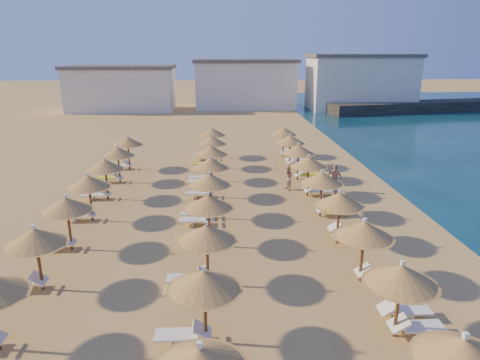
{
  "coord_description": "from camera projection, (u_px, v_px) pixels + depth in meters",
  "views": [
    {
      "loc": [
        -1.41,
        -20.21,
        8.72
      ],
      "look_at": [
        -0.14,
        4.0,
        1.3
      ],
      "focal_mm": 32.0,
      "sensor_mm": 36.0,
      "label": 1
    }
  ],
  "objects": [
    {
      "name": "hotel_blocks",
      "position": [
        251.0,
        84.0,
        64.35
      ],
      "size": [
        51.11,
        11.49,
        8.1
      ],
      "color": "white",
      "rests_on": "ground"
    },
    {
      "name": "beachgoer_b",
      "position": [
        288.0,
        179.0,
        27.43
      ],
      "size": [
        0.79,
        0.9,
        1.57
      ],
      "primitive_type": "imported",
      "rotation": [
        0.0,
        0.0,
        -1.28
      ],
      "color": "tan",
      "rests_on": "ground"
    },
    {
      "name": "ground",
      "position": [
        247.0,
        227.0,
        21.93
      ],
      "size": [
        220.0,
        220.0,
        0.0
      ],
      "primitive_type": "plane",
      "color": "tan",
      "rests_on": "ground"
    },
    {
      "name": "beachgoer_c",
      "position": [
        334.0,
        178.0,
        27.06
      ],
      "size": [
        1.1,
        1.01,
        1.8
      ],
      "primitive_type": "imported",
      "rotation": [
        0.0,
        0.0,
        -0.68
      ],
      "color": "tan",
      "rests_on": "ground"
    },
    {
      "name": "parasol_row_west",
      "position": [
        209.0,
        191.0,
        20.79
      ],
      "size": [
        2.33,
        32.96,
        2.64
      ],
      "color": "brown",
      "rests_on": "ground"
    },
    {
      "name": "jetty",
      "position": [
        427.0,
        106.0,
        62.36
      ],
      "size": [
        30.21,
        9.72,
        1.5
      ],
      "primitive_type": "cube",
      "rotation": [
        0.0,
        0.0,
        0.19
      ],
      "color": "black",
      "rests_on": "ground"
    },
    {
      "name": "loungers",
      "position": [
        230.0,
        223.0,
        21.55
      ],
      "size": [
        15.37,
        31.27,
        0.66
      ],
      "color": "white",
      "rests_on": "ground"
    },
    {
      "name": "parasol_row_inland",
      "position": [
        89.0,
        182.0,
        22.1
      ],
      "size": [
        2.33,
        22.75,
        2.64
      ],
      "color": "brown",
      "rests_on": "ground"
    },
    {
      "name": "beachgoer_a",
      "position": [
        335.0,
        198.0,
        23.84
      ],
      "size": [
        0.55,
        0.67,
        1.59
      ],
      "primitive_type": "imported",
      "rotation": [
        0.0,
        0.0,
        -1.9
      ],
      "color": "tan",
      "rests_on": "ground"
    },
    {
      "name": "parasol_row_east",
      "position": [
        330.0,
        189.0,
        21.09
      ],
      "size": [
        2.33,
        32.96,
        2.64
      ],
      "color": "brown",
      "rests_on": "ground"
    }
  ]
}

